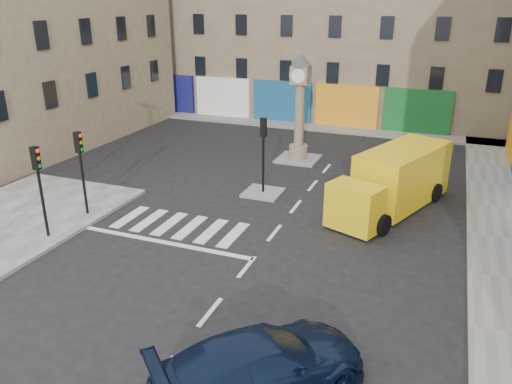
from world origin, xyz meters
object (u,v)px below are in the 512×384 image
Objects in this scene: traffic_light_left_far at (81,160)px; navy_sedan at (261,364)px; traffic_light_left_near at (39,177)px; clock_pillar at (300,101)px; traffic_light_island at (263,143)px; yellow_van at (394,181)px.

traffic_light_left_far is 0.69× the size of navy_sedan.
clock_pillar reaches higher than traffic_light_left_near.
navy_sedan is at bearing -69.70° from traffic_light_island.
clock_pillar reaches higher than yellow_van.
traffic_light_left_near is 15.19m from clock_pillar.
clock_pillar is 19.24m from navy_sedan.
clock_pillar is at bearing 159.63° from yellow_van.
clock_pillar is at bearing 90.00° from traffic_light_island.
traffic_light_left_far is at bearing -118.94° from clock_pillar.
traffic_light_left_near is at bearing -90.00° from traffic_light_left_far.
traffic_light_left_far is 0.48× the size of yellow_van.
clock_pillar is 1.13× the size of navy_sedan.
traffic_light_left_far reaches higher than traffic_light_island.
navy_sedan is at bearing -75.97° from clock_pillar.
traffic_light_left_near is at bearing -114.55° from clock_pillar.
traffic_light_left_near is 0.61× the size of clock_pillar.
traffic_light_left_far is at bearing 9.96° from navy_sedan.
traffic_light_left_far reaches higher than navy_sedan.
yellow_van reaches higher than navy_sedan.
traffic_light_left_near is 0.69× the size of navy_sedan.
clock_pillar is (0.00, 6.00, 0.96)m from traffic_light_island.
traffic_light_left_far is 0.61× the size of clock_pillar.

